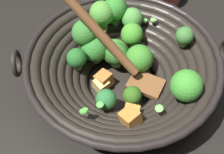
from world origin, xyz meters
The scene contains 2 objects.
ground_plane centered at (0.00, 0.00, 0.00)m, with size 4.00×4.00×0.00m, color black.
wok centered at (0.00, 0.00, 0.07)m, with size 0.40×0.39×0.24m.
Camera 1 is at (-0.21, -0.32, 0.54)m, focal length 48.12 mm.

